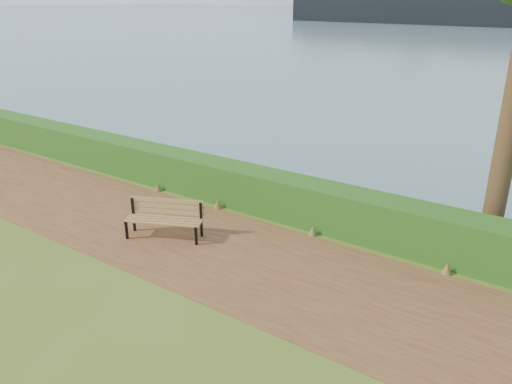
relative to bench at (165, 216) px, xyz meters
The scene contains 5 objects.
ground 1.17m from the bench, ahead, with size 140.00×140.00×0.00m, color #415A19.
path 1.16m from the bench, ahead, with size 40.00×3.40×0.01m, color #572D1E.
hedge 2.65m from the bench, 66.60° to the left, with size 32.00×0.85×1.00m, color #1B4814.
bench is the anchor object (origin of this frame).
cargo_ship 104.45m from the bench, 102.24° to the left, with size 66.76×19.32×20.02m.
Camera 1 is at (6.28, -6.85, 4.91)m, focal length 35.00 mm.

